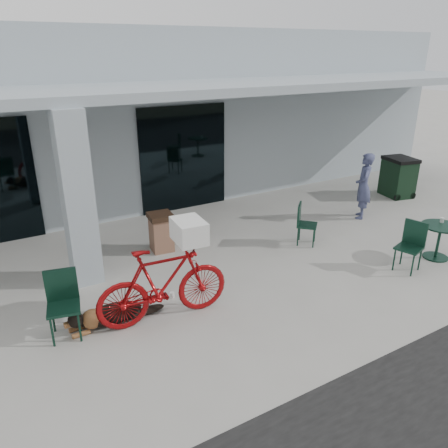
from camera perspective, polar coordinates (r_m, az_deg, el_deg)
ground at (r=7.15m, az=-0.63°, el=-12.06°), size 80.00×80.00×0.00m
building at (r=14.07m, az=-18.67°, el=13.69°), size 22.00×7.00×4.50m
storefront_glass_right at (r=11.49m, az=-5.27°, el=8.52°), size 2.40×0.06×2.70m
column at (r=7.97m, az=-18.57°, el=2.95°), size 0.50×0.50×3.12m
overhang at (r=9.26m, az=-12.35°, el=16.58°), size 22.00×2.80×0.18m
bicycle at (r=6.85m, az=-7.93°, el=-7.75°), size 2.14×0.76×1.26m
laundry_basket at (r=6.62m, az=-4.59°, el=-0.90°), size 0.48×0.62×0.35m
dog at (r=7.12m, az=-14.58°, el=-11.20°), size 1.16×0.43×0.38m
cup_near_dog at (r=7.68m, az=-6.79°, el=-9.18°), size 0.09×0.09×0.10m
cafe_chair_near at (r=6.86m, az=-20.23°, el=-10.11°), size 0.56×0.59×1.02m
cafe_table_far at (r=9.87m, az=26.19°, el=-2.08°), size 0.78×0.78×0.72m
cafe_chair_far_a at (r=9.63m, az=10.81°, el=-0.05°), size 0.61×0.61×0.91m
cafe_chair_far_b at (r=9.03m, az=23.02°, el=-2.82°), size 0.58×0.55×0.97m
person at (r=11.41m, az=17.76°, el=4.73°), size 0.71×0.71×1.65m
cup_on_table at (r=9.90m, az=26.59°, el=0.46°), size 0.07×0.07×0.10m
trash_receptacle at (r=9.27m, az=-8.20°, el=-1.06°), size 0.53×0.53×0.83m
wheeled_bin at (r=13.60m, az=21.78°, el=5.73°), size 0.87×1.01×1.13m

